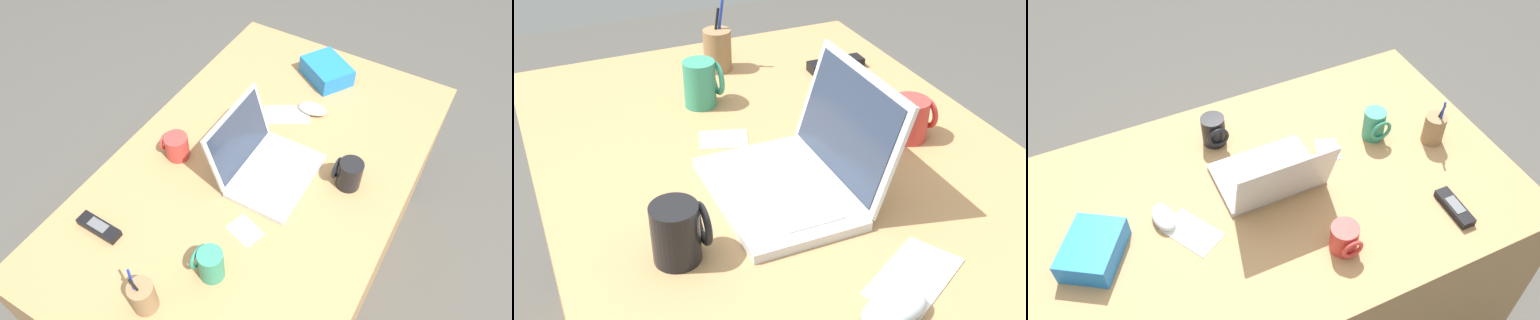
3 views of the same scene
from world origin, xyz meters
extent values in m
plane|color=#4C4944|center=(0.00, 0.00, 0.00)|extent=(6.00, 6.00, 0.00)
cube|color=#A87C4F|center=(0.00, 0.00, 0.37)|extent=(1.48, 0.93, 0.75)
cube|color=silver|center=(0.00, -0.07, 0.76)|extent=(0.31, 0.22, 0.02)
cube|color=silver|center=(0.00, -0.05, 0.77)|extent=(0.26, 0.11, 0.00)
cube|color=silver|center=(0.00, -0.13, 0.77)|extent=(0.09, 0.05, 0.00)
cube|color=silver|center=(0.00, 0.08, 0.86)|extent=(0.30, 0.07, 0.20)
cube|color=#283347|center=(0.00, 0.07, 0.87)|extent=(0.28, 0.06, 0.18)
ellipsoid|color=silver|center=(0.34, -0.03, 0.76)|extent=(0.07, 0.11, 0.03)
cylinder|color=#C63833|center=(-0.08, 0.27, 0.79)|extent=(0.08, 0.08, 0.09)
torus|color=#C63833|center=(-0.08, 0.32, 0.80)|extent=(0.06, 0.01, 0.06)
cylinder|color=#338C6B|center=(-0.39, -0.08, 0.80)|extent=(0.07, 0.07, 0.11)
torus|color=#338C6B|center=(-0.39, -0.03, 0.81)|extent=(0.08, 0.01, 0.08)
cylinder|color=black|center=(0.09, -0.28, 0.80)|extent=(0.08, 0.08, 0.10)
torus|color=black|center=(0.09, -0.23, 0.80)|extent=(0.07, 0.01, 0.07)
cube|color=black|center=(-0.44, 0.30, 0.76)|extent=(0.05, 0.14, 0.02)
cube|color=#595B60|center=(-0.44, 0.30, 0.77)|extent=(0.03, 0.06, 0.00)
cylinder|color=olive|center=(-0.56, 0.03, 0.80)|extent=(0.07, 0.07, 0.10)
cylinder|color=#1933B2|center=(-0.57, 0.03, 0.85)|extent=(0.03, 0.02, 0.16)
cylinder|color=black|center=(-0.57, 0.02, 0.84)|extent=(0.02, 0.03, 0.13)
cube|color=blue|center=(0.55, 0.01, 0.78)|extent=(0.22, 0.23, 0.07)
cube|color=white|center=(-0.23, -0.08, 0.75)|extent=(0.10, 0.12, 0.00)
cube|color=white|center=(0.28, 0.04, 0.75)|extent=(0.17, 0.19, 0.00)
camera|label=1|loc=(-0.86, -0.49, 1.95)|focal=32.90mm
camera|label=2|loc=(0.89, -0.47, 1.45)|focal=46.52mm
camera|label=3|loc=(0.43, 0.98, 2.01)|focal=37.94mm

